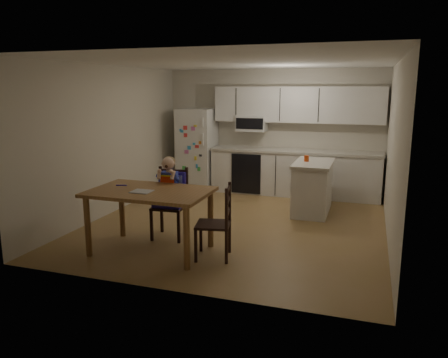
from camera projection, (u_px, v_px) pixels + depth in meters
name	position (u px, v px, depth m)	size (l,w,h in m)	color
room	(246.00, 142.00, 7.17)	(4.52, 5.01, 2.51)	olive
refrigerator	(197.00, 149.00, 9.28)	(0.72, 0.70, 1.70)	silver
kitchen_run	(294.00, 151.00, 8.73)	(3.37, 0.62, 2.15)	silver
kitchen_island	(313.00, 187.00, 7.54)	(0.63, 1.20, 0.89)	silver
red_cup	(306.00, 158.00, 7.49)	(0.08, 0.08, 0.10)	#D3400F
dining_table	(150.00, 199.00, 5.65)	(1.54, 0.99, 0.83)	brown
napkin	(142.00, 191.00, 5.54)	(0.26, 0.22, 0.01)	#A4A3A8
toddler_spoon	(121.00, 185.00, 5.88)	(0.02, 0.02, 0.12)	#3525B6
chair_booster	(170.00, 189.00, 6.23)	(0.48, 0.48, 1.18)	black
chair_side	(221.00, 217.00, 5.46)	(0.50, 0.50, 0.95)	black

